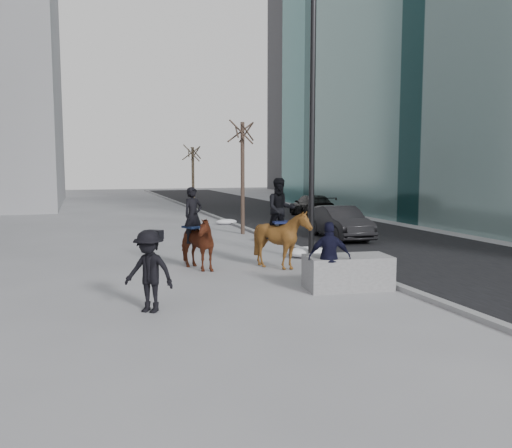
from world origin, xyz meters
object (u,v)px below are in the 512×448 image
object	(u,v)px
mounted_left	(194,239)
car_near	(340,223)
mounted_right	(282,233)
planter	(348,272)

from	to	relation	value
mounted_left	car_near	bearing A→B (deg)	33.67
car_near	mounted_right	size ratio (longest dim) A/B	1.54
planter	car_near	distance (m)	9.50
mounted_left	mounted_right	xyz separation A→B (m)	(2.52, -0.70, 0.18)
car_near	mounted_right	distance (m)	7.30
planter	mounted_right	distance (m)	3.16
planter	car_near	bearing A→B (deg)	64.42
mounted_left	mounted_right	world-z (taller)	mounted_right
planter	mounted_right	world-z (taller)	mounted_right
planter	mounted_left	bearing A→B (deg)	130.32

